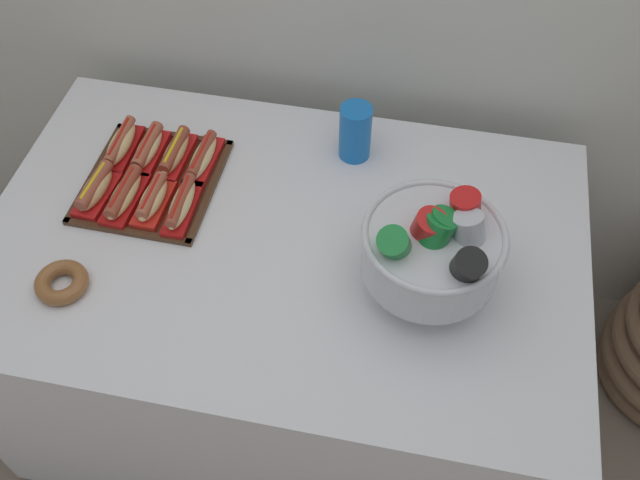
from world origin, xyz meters
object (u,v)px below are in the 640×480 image
at_px(hot_dog_3, 182,204).
at_px(buffet_table, 288,320).
at_px(serving_tray, 153,182).
at_px(cup_stack, 355,132).
at_px(hot_dog_2, 153,200).
at_px(punch_bowl, 433,249).
at_px(hot_dog_0, 96,189).
at_px(hot_dog_6, 175,153).
at_px(hot_dog_7, 203,158).
at_px(hot_dog_1, 124,195).
at_px(hot_dog_5, 148,149).
at_px(donut, 62,282).
at_px(hot_dog_4, 121,145).

bearing_deg(hot_dog_3, buffet_table, -5.71).
relative_size(serving_tray, hot_dog_3, 2.00).
bearing_deg(cup_stack, hot_dog_3, -142.55).
distance_m(hot_dog_3, cup_stack, 0.48).
distance_m(serving_tray, hot_dog_2, 0.10).
distance_m(hot_dog_2, punch_bowl, 0.70).
distance_m(hot_dog_0, hot_dog_6, 0.22).
distance_m(hot_dog_7, punch_bowl, 0.68).
xyz_separation_m(hot_dog_1, punch_bowl, (0.76, -0.10, 0.11)).
distance_m(hot_dog_6, cup_stack, 0.47).
bearing_deg(hot_dog_2, punch_bowl, -8.27).
height_order(hot_dog_5, cup_stack, cup_stack).
bearing_deg(buffet_table, hot_dog_5, 154.62).
height_order(buffet_table, donut, donut).
xyz_separation_m(serving_tray, donut, (-0.09, -0.35, 0.01)).
xyz_separation_m(hot_dog_2, cup_stack, (0.46, 0.29, 0.04)).
bearing_deg(hot_dog_5, cup_stack, 13.29).
bearing_deg(hot_dog_6, hot_dog_3, -66.22).
xyz_separation_m(hot_dog_3, punch_bowl, (0.61, -0.10, 0.11)).
height_order(hot_dog_1, hot_dog_7, hot_dog_1).
bearing_deg(hot_dog_4, hot_dog_3, -36.91).
distance_m(buffet_table, donut, 0.65).
bearing_deg(hot_dog_3, hot_dog_5, 131.61).
height_order(hot_dog_2, punch_bowl, punch_bowl).
relative_size(hot_dog_2, hot_dog_3, 0.88).
bearing_deg(cup_stack, punch_bowl, -59.14).
relative_size(hot_dog_4, hot_dog_6, 1.00).
bearing_deg(hot_dog_5, serving_tray, -66.22).
height_order(buffet_table, hot_dog_1, hot_dog_1).
height_order(serving_tray, hot_dog_6, hot_dog_6).
bearing_deg(donut, hot_dog_4, 92.97).
height_order(buffet_table, hot_dog_0, hot_dog_0).
bearing_deg(hot_dog_6, buffet_table, -30.09).
distance_m(hot_dog_2, donut, 0.30).
distance_m(hot_dog_1, hot_dog_2, 0.08).
bearing_deg(serving_tray, hot_dog_2, -66.22).
relative_size(hot_dog_2, punch_bowl, 0.52).
xyz_separation_m(buffet_table, hot_dog_7, (-0.26, 0.19, 0.41)).
bearing_deg(hot_dog_5, buffet_table, -25.38).
distance_m(punch_bowl, donut, 0.84).
relative_size(hot_dog_1, cup_stack, 1.18).
bearing_deg(hot_dog_1, hot_dog_4, 113.78).
bearing_deg(donut, hot_dog_1, 79.30).
relative_size(hot_dog_2, hot_dog_6, 0.90).
height_order(hot_dog_5, hot_dog_6, same).
xyz_separation_m(hot_dog_6, punch_bowl, (0.69, -0.27, 0.11)).
height_order(hot_dog_1, hot_dog_5, same).
distance_m(hot_dog_0, hot_dog_5, 0.18).
distance_m(buffet_table, hot_dog_2, 0.53).
bearing_deg(hot_dog_6, hot_dog_5, 179.34).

